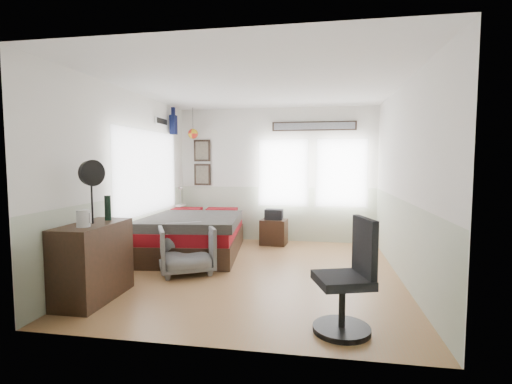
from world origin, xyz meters
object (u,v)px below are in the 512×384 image
at_px(bed, 194,234).
at_px(nightstand, 274,232).
at_px(task_chair, 349,286).
at_px(armchair, 186,249).
at_px(dresser, 93,262).

xyz_separation_m(bed, nightstand, (1.29, 0.96, -0.09)).
relative_size(bed, task_chair, 2.13).
relative_size(bed, armchair, 3.00).
relative_size(dresser, task_chair, 0.91).
bearing_deg(bed, dresser, -107.78).
height_order(bed, dresser, dresser).
height_order(armchair, task_chair, task_chair).
distance_m(dresser, nightstand, 3.68).
distance_m(dresser, task_chair, 2.92).
height_order(nightstand, task_chair, task_chair).
relative_size(armchair, task_chair, 0.71).
xyz_separation_m(bed, armchair, (0.25, -1.09, 0.01)).
bearing_deg(armchair, bed, 75.33).
relative_size(nightstand, task_chair, 0.45).
distance_m(armchair, nightstand, 2.30).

